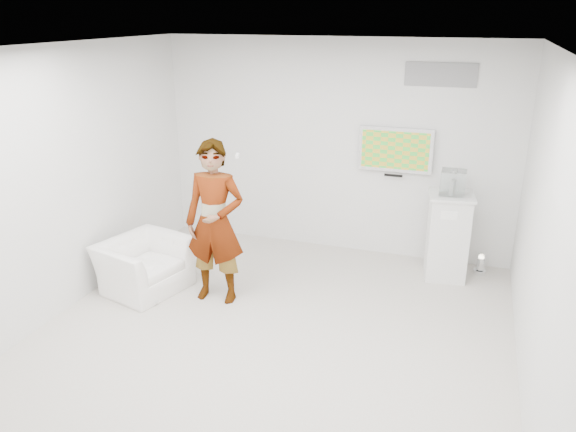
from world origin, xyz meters
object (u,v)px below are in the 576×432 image
object	(u,v)px
tv	(396,150)
armchair	(144,265)
pedestal	(448,236)
floor_uplight	(480,265)
person	(215,223)

from	to	relation	value
tv	armchair	xyz separation A→B (m)	(-2.75, -2.04, -1.23)
armchair	pedestal	size ratio (longest dim) A/B	0.87
floor_uplight	person	bearing A→B (deg)	-150.23
tv	person	world-z (taller)	person
person	armchair	xyz separation A→B (m)	(-0.98, -0.08, -0.66)
pedestal	floor_uplight	size ratio (longest dim) A/B	4.38
tv	pedestal	size ratio (longest dim) A/B	0.88
person	floor_uplight	world-z (taller)	person
armchair	pedestal	distance (m)	3.90
tv	floor_uplight	xyz separation A→B (m)	(1.26, -0.23, -1.42)
pedestal	tv	bearing A→B (deg)	150.36
person	armchair	world-z (taller)	person
tv	pedestal	bearing A→B (deg)	-29.64
tv	floor_uplight	distance (m)	1.91
tv	floor_uplight	size ratio (longest dim) A/B	3.84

